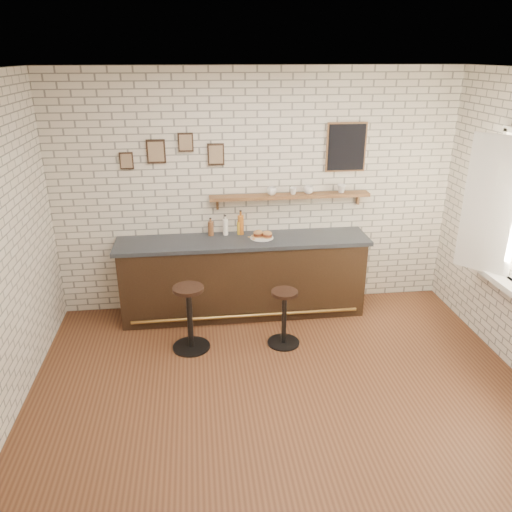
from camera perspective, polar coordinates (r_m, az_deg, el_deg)
The scene contains 18 objects.
ground at distance 5.13m, azimuth 3.02°, elevation -15.33°, with size 5.00×5.00×0.00m, color brown.
bar_counter at distance 6.30m, azimuth -1.45°, elevation -2.37°, with size 3.10×0.65×1.01m.
sandwich_plate at distance 6.14m, azimuth 0.67°, elevation 2.12°, with size 0.28×0.28×0.01m, color white.
ciabatta_sandwich at distance 6.12m, azimuth 0.77°, elevation 2.52°, with size 0.26×0.19×0.08m.
potato_chips at distance 6.13m, azimuth 0.56°, elevation 2.18°, with size 0.27×0.19×0.00m.
bitters_bottle_brown at distance 6.23m, azimuth -5.19°, elevation 3.17°, with size 0.07×0.07×0.23m.
bitters_bottle_white at distance 6.23m, azimuth -3.51°, elevation 3.35°, with size 0.07×0.07×0.26m.
bitters_bottle_amber at distance 6.24m, azimuth -1.76°, elevation 3.62°, with size 0.08×0.08×0.31m.
condiment_bottle_yellow at distance 6.25m, azimuth -1.86°, elevation 3.28°, with size 0.07×0.07×0.21m.
bar_stool_left at distance 5.63m, azimuth -7.59°, elevation -6.80°, with size 0.43×0.43×0.77m.
bar_stool_right at distance 5.70m, azimuth 3.23°, elevation -6.84°, with size 0.37×0.37×0.67m.
wall_shelf at distance 6.24m, azimuth 3.92°, elevation 6.85°, with size 2.00×0.18×0.18m.
shelf_cup_a at distance 6.18m, azimuth 1.82°, elevation 7.41°, with size 0.12×0.12×0.09m, color white.
shelf_cup_b at distance 6.22m, azimuth 4.27°, elevation 7.42°, with size 0.09×0.09×0.08m, color white.
shelf_cup_c at distance 6.26m, azimuth 6.01°, elevation 7.51°, with size 0.12×0.12×0.09m, color white.
shelf_cup_d at distance 6.37m, azimuth 9.75°, elevation 7.59°, with size 0.11×0.11×0.10m, color white.
back_wall_decor at distance 6.16m, azimuth 2.29°, elevation 12.10°, with size 2.96×0.02×0.56m.
window_sill at distance 5.78m, azimuth 26.83°, elevation -2.96°, with size 0.20×1.35×0.06m.
Camera 1 is at (-0.76, -4.00, 3.12)m, focal length 35.00 mm.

